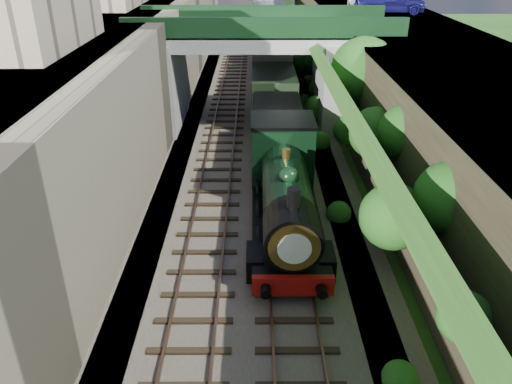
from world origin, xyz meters
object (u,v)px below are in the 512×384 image
tree (365,73)px  car_blue (390,1)px  road_bridge (270,64)px  tender (278,135)px  locomotive (285,192)px

tree → car_blue: (3.86, 11.50, 2.46)m
road_bridge → tender: 6.68m
road_bridge → car_blue: size_ratio=3.16×
tree → tender: tree is taller
tree → locomotive: size_ratio=0.65×
car_blue → locomotive: bearing=162.6°
car_blue → tree: bearing=166.9°
road_bridge → tender: size_ratio=2.67×
road_bridge → tender: bearing=-87.6°
road_bridge → tree: size_ratio=2.42×
locomotive → tender: (-0.00, 7.36, -0.27)m
tree → locomotive: (-4.71, -8.78, -2.75)m
tree → locomotive: bearing=-118.2°
car_blue → locomotive: car_blue is taller
car_blue → tender: size_ratio=0.84×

